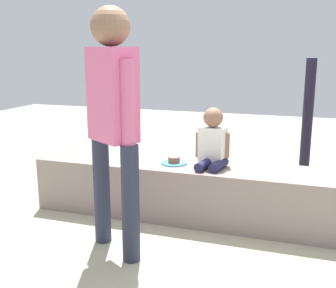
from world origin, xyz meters
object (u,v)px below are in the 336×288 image
at_px(cake_plate, 174,161).
at_px(water_bottle_near_gift, 134,160).
at_px(party_cup_red, 184,190).
at_px(adult_standing, 113,110).
at_px(gift_bag, 255,180).
at_px(child_seated, 213,141).
at_px(cake_box_white, 236,176).

height_order(cake_plate, water_bottle_near_gift, cake_plate).
bearing_deg(party_cup_red, cake_plate, -83.92).
bearing_deg(adult_standing, gift_bag, 62.05).
xyz_separation_m(cake_plate, gift_bag, (0.60, 0.75, -0.33)).
bearing_deg(water_bottle_near_gift, child_seated, -45.20).
distance_m(cake_plate, water_bottle_near_gift, 1.61).
distance_m(cake_plate, gift_bag, 1.01).
bearing_deg(adult_standing, water_bottle_near_gift, 109.66).
bearing_deg(child_seated, adult_standing, -123.44).
xyz_separation_m(cake_plate, water_bottle_near_gift, (-0.91, 1.27, -0.39)).
distance_m(child_seated, adult_standing, 0.98).
relative_size(child_seated, gift_bag, 1.42).
bearing_deg(water_bottle_near_gift, cake_plate, -54.34).
height_order(party_cup_red, cake_box_white, cake_box_white).
distance_m(child_seated, gift_bag, 0.93).
bearing_deg(water_bottle_near_gift, gift_bag, -19.00).
bearing_deg(cake_plate, adult_standing, -104.36).
distance_m(gift_bag, water_bottle_near_gift, 1.60).
distance_m(child_seated, cake_box_white, 1.20).
height_order(water_bottle_near_gift, party_cup_red, water_bottle_near_gift).
bearing_deg(gift_bag, adult_standing, -117.95).
height_order(adult_standing, cake_plate, adult_standing).
bearing_deg(water_bottle_near_gift, party_cup_red, -41.61).
bearing_deg(cake_box_white, water_bottle_near_gift, 170.97).
relative_size(party_cup_red, cake_box_white, 0.37).
bearing_deg(water_bottle_near_gift, adult_standing, -70.34).
bearing_deg(adult_standing, child_seated, 56.56).
bearing_deg(cake_box_white, child_seated, -92.32).
bearing_deg(child_seated, cake_box_white, 87.68).
bearing_deg(cake_plate, cake_box_white, 71.21).
relative_size(cake_plate, cake_box_white, 0.79).
relative_size(child_seated, adult_standing, 0.29).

